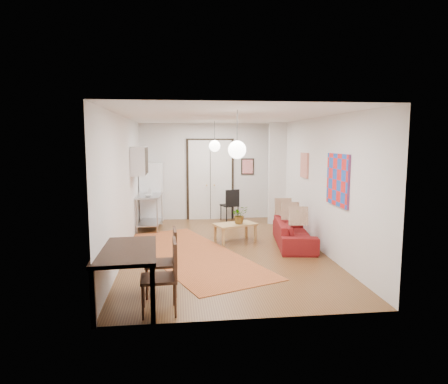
{
  "coord_description": "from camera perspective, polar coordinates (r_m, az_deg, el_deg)",
  "views": [
    {
      "loc": [
        -0.99,
        -8.57,
        2.41
      ],
      "look_at": [
        0.05,
        0.24,
        1.25
      ],
      "focal_mm": 32.0,
      "sensor_mm": 36.0,
      "label": 1
    }
  ],
  "objects": [
    {
      "name": "ceiling",
      "position": [
        8.64,
        -0.11,
        10.7
      ],
      "size": [
        4.2,
        7.0,
        0.02
      ],
      "primitive_type": "cube",
      "color": "silver",
      "rests_on": "wall_back"
    },
    {
      "name": "stub_partition",
      "position": [
        11.51,
        7.61,
        2.61
      ],
      "size": [
        0.5,
        0.1,
        2.9
      ],
      "primitive_type": "cube",
      "color": "silver",
      "rests_on": "floor"
    },
    {
      "name": "wall_cabinet",
      "position": [
        10.12,
        -12.0,
        4.4
      ],
      "size": [
        0.35,
        1.0,
        0.7
      ],
      "primitive_type": "cube",
      "color": "white",
      "rests_on": "wall_left"
    },
    {
      "name": "wall_back",
      "position": [
        12.15,
        -2.0,
        2.92
      ],
      "size": [
        4.2,
        0.02,
        2.9
      ],
      "primitive_type": "cube",
      "color": "silver",
      "rests_on": "floor"
    },
    {
      "name": "floor",
      "position": [
        8.96,
        -0.11,
        -8.16
      ],
      "size": [
        7.0,
        7.0,
        0.0
      ],
      "primitive_type": "plane",
      "color": "brown",
      "rests_on": "ground"
    },
    {
      "name": "kilim_rug",
      "position": [
        8.61,
        -4.71,
        -8.79
      ],
      "size": [
        3.25,
        4.87,
        0.01
      ],
      "primitive_type": "cube",
      "rotation": [
        0.0,
        0.0,
        0.37
      ],
      "color": "#AF552B",
      "rests_on": "floor"
    },
    {
      "name": "print_left",
      "position": [
        10.63,
        -12.57,
        4.79
      ],
      "size": [
        0.03,
        0.44,
        0.54
      ],
      "primitive_type": "cube",
      "color": "#9B5D40",
      "rests_on": "wall_left"
    },
    {
      "name": "kitchen_counter",
      "position": [
        11.04,
        -10.56,
        -2.1
      ],
      "size": [
        0.69,
        1.25,
        0.93
      ],
      "rotation": [
        0.0,
        0.0,
        -0.07
      ],
      "color": "#A5A7AA",
      "rests_on": "floor"
    },
    {
      "name": "pendant_back",
      "position": [
        10.62,
        -1.35,
        6.59
      ],
      "size": [
        0.3,
        0.3,
        0.8
      ],
      "color": "white",
      "rests_on": "ceiling"
    },
    {
      "name": "wall_front",
      "position": [
        5.25,
        4.28,
        -3.12
      ],
      "size": [
        4.2,
        0.02,
        2.9
      ],
      "primitive_type": "cube",
      "color": "silver",
      "rests_on": "floor"
    },
    {
      "name": "fridge",
      "position": [
        11.84,
        -10.32,
        -0.15
      ],
      "size": [
        0.65,
        0.65,
        1.74
      ],
      "primitive_type": "cube",
      "rotation": [
        0.0,
        0.0,
        -0.06
      ],
      "color": "white",
      "rests_on": "floor"
    },
    {
      "name": "pendant_front",
      "position": [
        6.64,
        1.88,
        6.07
      ],
      "size": [
        0.3,
        0.3,
        0.8
      ],
      "color": "white",
      "rests_on": "ceiling"
    },
    {
      "name": "potted_plant",
      "position": [
        9.52,
        2.23,
        -3.28
      ],
      "size": [
        0.44,
        0.47,
        0.42
      ],
      "primitive_type": "imported",
      "rotation": [
        0.0,
        0.0,
        0.36
      ],
      "color": "#315C29",
      "rests_on": "coffee_table"
    },
    {
      "name": "wall_left",
      "position": [
        8.69,
        -14.0,
        0.88
      ],
      "size": [
        0.02,
        7.0,
        2.9
      ],
      "primitive_type": "cube",
      "color": "silver",
      "rests_on": "floor"
    },
    {
      "name": "coffee_table",
      "position": [
        9.56,
        1.62,
        -4.86
      ],
      "size": [
        1.09,
        0.84,
        0.43
      ],
      "rotation": [
        0.0,
        0.0,
        0.36
      ],
      "color": "tan",
      "rests_on": "floor"
    },
    {
      "name": "soap_bottle",
      "position": [
        11.23,
        -10.53,
        0.24
      ],
      "size": [
        0.09,
        0.09,
        0.19
      ],
      "primitive_type": "imported",
      "rotation": [
        0.0,
        0.0,
        -0.07
      ],
      "color": "teal",
      "rests_on": "kitchen_counter"
    },
    {
      "name": "double_doors",
      "position": [
        12.12,
        -1.98,
        1.72
      ],
      "size": [
        1.44,
        0.06,
        2.5
      ],
      "primitive_type": "cube",
      "color": "silver",
      "rests_on": "wall_back"
    },
    {
      "name": "poster_back",
      "position": [
        12.25,
        3.38,
        3.65
      ],
      "size": [
        0.4,
        0.03,
        0.5
      ],
      "primitive_type": "cube",
      "color": "red",
      "rests_on": "wall_back"
    },
    {
      "name": "black_side_chair",
      "position": [
        11.98,
        0.72,
        -1.4
      ],
      "size": [
        0.56,
        0.57,
        0.97
      ],
      "rotation": [
        0.0,
        0.0,
        3.48
      ],
      "color": "black",
      "rests_on": "floor"
    },
    {
      "name": "dining_chair_far",
      "position": [
        5.82,
        -9.29,
        -10.76
      ],
      "size": [
        0.52,
        0.72,
        1.04
      ],
      "rotation": [
        0.0,
        0.0,
        -1.52
      ],
      "color": "#362111",
      "rests_on": "floor"
    },
    {
      "name": "wall_right",
      "position": [
        9.16,
        13.06,
        1.24
      ],
      "size": [
        0.02,
        7.0,
        2.9
      ],
      "primitive_type": "cube",
      "color": "silver",
      "rests_on": "floor"
    },
    {
      "name": "painting_abstract",
      "position": [
        9.87,
        11.42,
        3.76
      ],
      "size": [
        0.05,
        0.5,
        0.6
      ],
      "primitive_type": "cube",
      "color": "beige",
      "rests_on": "wall_right"
    },
    {
      "name": "dining_chair_near",
      "position": [
        6.48,
        -9.02,
        -8.85
      ],
      "size": [
        0.52,
        0.72,
        1.04
      ],
      "rotation": [
        0.0,
        0.0,
        -1.52
      ],
      "color": "#362111",
      "rests_on": "floor"
    },
    {
      "name": "dining_table",
      "position": [
        6.05,
        -13.82,
        -8.77
      ],
      "size": [
        0.95,
        1.56,
        0.84
      ],
      "rotation": [
        0.0,
        0.0,
        0.06
      ],
      "color": "black",
      "rests_on": "floor"
    },
    {
      "name": "painting_popart",
      "position": [
        7.97,
        15.96,
        1.68
      ],
      "size": [
        0.05,
        1.0,
        1.0
      ],
      "primitive_type": "cube",
      "color": "red",
      "rests_on": "wall_right"
    },
    {
      "name": "bowl",
      "position": [
        10.69,
        -10.71,
        -0.5
      ],
      "size": [
        0.23,
        0.23,
        0.05
      ],
      "primitive_type": "imported",
      "rotation": [
        0.0,
        0.0,
        -0.07
      ],
      "color": "beige",
      "rests_on": "kitchen_counter"
    },
    {
      "name": "sofa",
      "position": [
        9.34,
        9.96,
        -5.78
      ],
      "size": [
        2.07,
        1.04,
        0.58
      ],
      "primitive_type": "imported",
      "rotation": [
        0.0,
        0.0,
        1.43
      ],
      "color": "maroon",
      "rests_on": "floor"
    }
  ]
}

